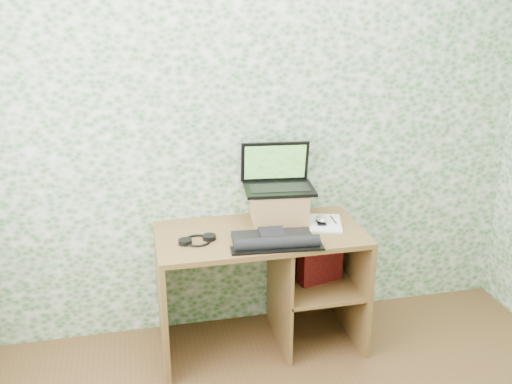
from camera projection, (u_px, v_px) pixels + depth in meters
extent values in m
plane|color=white|center=(249.00, 127.00, 3.40)|extent=(3.50, 0.00, 3.50)
cube|color=brown|center=(260.00, 235.00, 3.30)|extent=(1.20, 0.60, 0.03)
cube|color=brown|center=(162.00, 302.00, 3.31)|extent=(0.03, 0.60, 0.72)
cube|color=brown|center=(352.00, 281.00, 3.55)|extent=(0.03, 0.60, 0.72)
cube|color=brown|center=(279.00, 289.00, 3.46)|extent=(0.02, 0.56, 0.72)
cube|color=brown|center=(316.00, 282.00, 3.50)|extent=(0.46, 0.56, 0.02)
cube|color=brown|center=(303.00, 264.00, 3.77)|extent=(0.48, 0.02, 0.72)
cube|color=olive|center=(279.00, 206.00, 3.43)|extent=(0.35, 0.30, 0.19)
cube|color=black|center=(279.00, 189.00, 3.39)|extent=(0.44, 0.32, 0.02)
cube|color=black|center=(280.00, 188.00, 3.38)|extent=(0.37, 0.19, 0.00)
cube|color=black|center=(275.00, 162.00, 3.45)|extent=(0.42, 0.11, 0.26)
cube|color=#33611B|center=(275.00, 162.00, 3.44)|extent=(0.37, 0.09, 0.22)
cube|color=black|center=(272.00, 237.00, 3.19)|extent=(0.46, 0.20, 0.04)
cube|color=black|center=(272.00, 236.00, 3.19)|extent=(0.15, 0.15, 0.06)
cylinder|color=black|center=(277.00, 243.00, 3.08)|extent=(0.47, 0.11, 0.07)
cube|color=black|center=(277.00, 248.00, 3.08)|extent=(0.51, 0.14, 0.01)
torus|color=black|center=(197.00, 241.00, 3.18)|extent=(0.19, 0.19, 0.01)
cylinder|color=black|center=(185.00, 242.00, 3.15)|extent=(0.08, 0.08, 0.03)
cylinder|color=black|center=(209.00, 237.00, 3.20)|extent=(0.08, 0.08, 0.03)
cube|color=white|center=(325.00, 223.00, 3.41)|extent=(0.25, 0.31, 0.01)
ellipsoid|color=silver|center=(321.00, 220.00, 3.39)|extent=(0.08, 0.11, 0.03)
cylinder|color=black|center=(333.00, 219.00, 3.44)|extent=(0.01, 0.12, 0.01)
cube|color=#A00E11|center=(320.00, 256.00, 3.44)|extent=(0.29, 0.15, 0.33)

